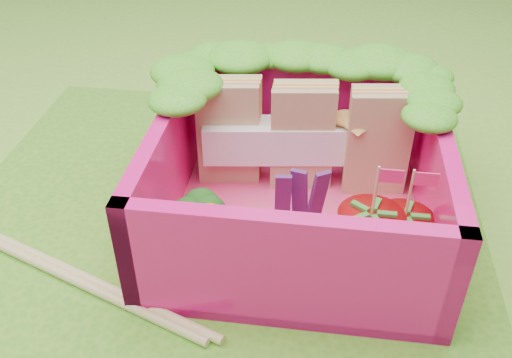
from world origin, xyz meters
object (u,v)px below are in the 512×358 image
Objects in this scene: bento_box at (298,178)px; sandwich_stack at (304,137)px; strawberry_right at (401,239)px; chopsticks at (5,244)px; broccoli at (189,221)px; strawberry_left at (368,239)px.

sandwich_stack is (0.01, 0.29, 0.04)m from bento_box.
sandwich_stack reaches higher than bento_box.
chopsticks is (-1.79, -0.09, -0.16)m from strawberry_right.
strawberry_left is (0.77, 0.03, -0.03)m from broccoli.
chopsticks is at bearing -165.05° from bento_box.
bento_box is 2.49× the size of strawberry_left.
bento_box is 0.30m from sandwich_stack.
bento_box is at bearing 137.73° from strawberry_left.
sandwich_stack is 0.68m from strawberry_left.
bento_box is at bearing 35.68° from broccoli.
strawberry_left reaches higher than strawberry_right.
strawberry_right is at bearing 3.77° from broccoli.
strawberry_left is at bearing 2.12° from chopsticks.
broccoli is 0.91m from chopsticks.
sandwich_stack reaches higher than broccoli.
strawberry_right reaches higher than broccoli.
bento_box is 2.62× the size of strawberry_right.
broccoli reaches higher than chopsticks.
sandwich_stack reaches higher than strawberry_left.
bento_box reaches higher than broccoli.
strawberry_right is (0.46, -0.55, -0.13)m from sandwich_stack.
strawberry_left is 0.24× the size of chopsticks.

